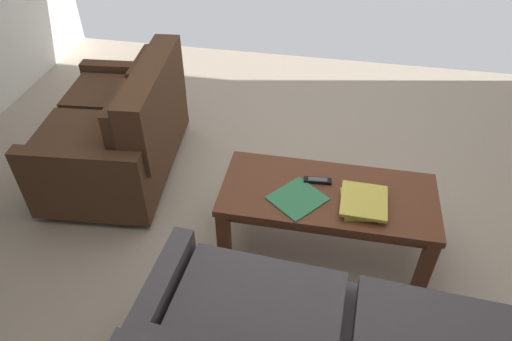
{
  "coord_description": "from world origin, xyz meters",
  "views": [
    {
      "loc": [
        -0.2,
        2.15,
        2.25
      ],
      "look_at": [
        0.13,
        0.42,
        0.77
      ],
      "focal_mm": 32.8,
      "sensor_mm": 36.0,
      "label": 1
    }
  ],
  "objects_px": {
    "coffee_table": "(328,201)",
    "tv_remote": "(318,181)",
    "loose_magazine": "(297,198)",
    "loveseat_near": "(121,130)",
    "book_stack": "(362,202)"
  },
  "relations": [
    {
      "from": "coffee_table",
      "to": "tv_remote",
      "type": "relative_size",
      "value": 7.5
    },
    {
      "from": "tv_remote",
      "to": "loose_magazine",
      "type": "relative_size",
      "value": 0.6
    },
    {
      "from": "tv_remote",
      "to": "loose_magazine",
      "type": "height_order",
      "value": "tv_remote"
    },
    {
      "from": "loveseat_near",
      "to": "tv_remote",
      "type": "xyz_separation_m",
      "value": [
        -1.4,
        0.41,
        0.1
      ]
    },
    {
      "from": "coffee_table",
      "to": "loose_magazine",
      "type": "distance_m",
      "value": 0.2
    },
    {
      "from": "coffee_table",
      "to": "book_stack",
      "type": "relative_size",
      "value": 4.32
    },
    {
      "from": "coffee_table",
      "to": "loose_magazine",
      "type": "bearing_deg",
      "value": 27.59
    },
    {
      "from": "loveseat_near",
      "to": "book_stack",
      "type": "bearing_deg",
      "value": 161.39
    },
    {
      "from": "loveseat_near",
      "to": "tv_remote",
      "type": "relative_size",
      "value": 7.83
    },
    {
      "from": "tv_remote",
      "to": "loveseat_near",
      "type": "bearing_deg",
      "value": -16.09
    },
    {
      "from": "loveseat_near",
      "to": "loose_magazine",
      "type": "bearing_deg",
      "value": 156.47
    },
    {
      "from": "book_stack",
      "to": "tv_remote",
      "type": "bearing_deg",
      "value": -31.15
    },
    {
      "from": "coffee_table",
      "to": "loose_magazine",
      "type": "xyz_separation_m",
      "value": [
        0.17,
        0.09,
        0.07
      ]
    },
    {
      "from": "coffee_table",
      "to": "book_stack",
      "type": "bearing_deg",
      "value": 157.22
    },
    {
      "from": "coffee_table",
      "to": "tv_remote",
      "type": "bearing_deg",
      "value": -47.34
    }
  ]
}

